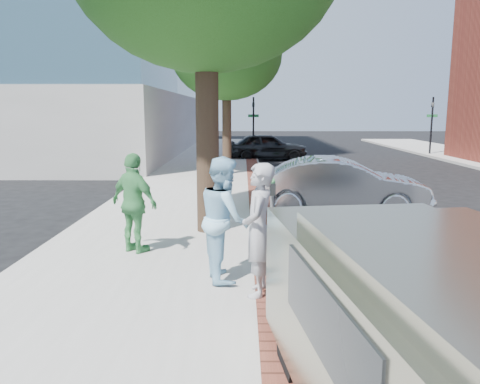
{
  "coord_description": "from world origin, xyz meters",
  "views": [
    {
      "loc": [
        0.2,
        -8.77,
        2.92
      ],
      "look_at": [
        0.15,
        1.12,
        1.2
      ],
      "focal_mm": 35.0,
      "sensor_mm": 36.0,
      "label": 1
    }
  ],
  "objects_px": {
    "person_officer": "(224,218)",
    "sedan_silver": "(340,186)",
    "van": "(449,355)",
    "bg_car": "(267,146)",
    "parking_meter": "(272,199)",
    "person_gray": "(258,230)",
    "person_green": "(134,203)"
  },
  "relations": [
    {
      "from": "person_gray",
      "to": "person_green",
      "type": "bearing_deg",
      "value": -125.76
    },
    {
      "from": "sedan_silver",
      "to": "bg_car",
      "type": "relative_size",
      "value": 1.03
    },
    {
      "from": "parking_meter",
      "to": "person_gray",
      "type": "height_order",
      "value": "person_gray"
    },
    {
      "from": "sedan_silver",
      "to": "bg_car",
      "type": "bearing_deg",
      "value": 10.62
    },
    {
      "from": "parking_meter",
      "to": "bg_car",
      "type": "xyz_separation_m",
      "value": [
        0.89,
        19.06,
        -0.4
      ]
    },
    {
      "from": "parking_meter",
      "to": "sedan_silver",
      "type": "distance_m",
      "value": 4.73
    },
    {
      "from": "bg_car",
      "to": "van",
      "type": "bearing_deg",
      "value": 178.3
    },
    {
      "from": "parking_meter",
      "to": "bg_car",
      "type": "bearing_deg",
      "value": 87.31
    },
    {
      "from": "person_green",
      "to": "bg_car",
      "type": "distance_m",
      "value": 19.46
    },
    {
      "from": "person_green",
      "to": "sedan_silver",
      "type": "xyz_separation_m",
      "value": [
        4.91,
        4.23,
        -0.33
      ]
    },
    {
      "from": "person_officer",
      "to": "person_green",
      "type": "height_order",
      "value": "person_officer"
    },
    {
      "from": "van",
      "to": "bg_car",
      "type": "bearing_deg",
      "value": 82.85
    },
    {
      "from": "person_officer",
      "to": "van",
      "type": "relative_size",
      "value": 0.38
    },
    {
      "from": "parking_meter",
      "to": "person_officer",
      "type": "xyz_separation_m",
      "value": [
        -0.88,
        -1.53,
        -0.03
      ]
    },
    {
      "from": "person_officer",
      "to": "person_green",
      "type": "xyz_separation_m",
      "value": [
        -1.82,
        1.46,
        -0.04
      ]
    },
    {
      "from": "person_officer",
      "to": "sedan_silver",
      "type": "distance_m",
      "value": 6.48
    },
    {
      "from": "parking_meter",
      "to": "van",
      "type": "bearing_deg",
      "value": -79.78
    },
    {
      "from": "parking_meter",
      "to": "van",
      "type": "relative_size",
      "value": 0.27
    },
    {
      "from": "bg_car",
      "to": "person_officer",
      "type": "bearing_deg",
      "value": 173.08
    },
    {
      "from": "person_gray",
      "to": "sedan_silver",
      "type": "distance_m",
      "value": 6.89
    },
    {
      "from": "parking_meter",
      "to": "person_green",
      "type": "height_order",
      "value": "person_green"
    },
    {
      "from": "van",
      "to": "person_officer",
      "type": "bearing_deg",
      "value": 107.19
    },
    {
      "from": "parking_meter",
      "to": "bg_car",
      "type": "distance_m",
      "value": 19.08
    },
    {
      "from": "person_officer",
      "to": "sedan_silver",
      "type": "height_order",
      "value": "person_officer"
    },
    {
      "from": "person_gray",
      "to": "person_green",
      "type": "xyz_separation_m",
      "value": [
        -2.36,
        2.17,
        -0.02
      ]
    },
    {
      "from": "person_officer",
      "to": "bg_car",
      "type": "relative_size",
      "value": 0.43
    },
    {
      "from": "person_officer",
      "to": "sedan_silver",
      "type": "relative_size",
      "value": 0.42
    },
    {
      "from": "parking_meter",
      "to": "bg_car",
      "type": "relative_size",
      "value": 0.31
    },
    {
      "from": "person_gray",
      "to": "person_officer",
      "type": "height_order",
      "value": "person_officer"
    },
    {
      "from": "parking_meter",
      "to": "bg_car",
      "type": "height_order",
      "value": "parking_meter"
    },
    {
      "from": "parking_meter",
      "to": "van",
      "type": "height_order",
      "value": "van"
    },
    {
      "from": "person_gray",
      "to": "person_green",
      "type": "relative_size",
      "value": 1.02
    }
  ]
}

